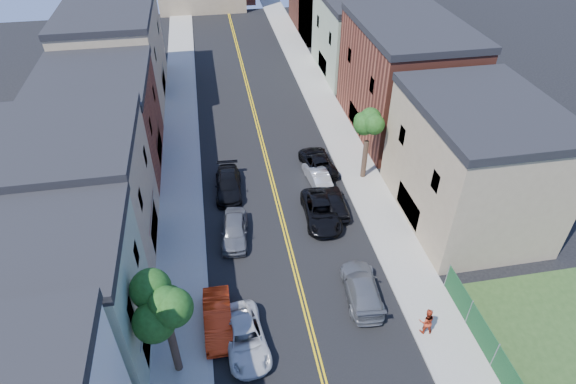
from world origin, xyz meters
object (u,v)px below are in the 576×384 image
red_sedan (218,319)px  grey_car_left (235,230)px  grey_car_right (362,288)px  black_suv_lane (321,211)px  pedestrian_right (426,321)px  black_car_right (334,202)px  silver_car_right (317,176)px  white_pickup (245,338)px  dark_car_right_far (317,161)px  black_car_left (228,184)px

red_sedan → grey_car_left: 7.94m
grey_car_right → black_suv_lane: 8.03m
red_sedan → pedestrian_right: 12.48m
grey_car_left → black_car_right: size_ratio=1.04×
grey_car_right → silver_car_right: (0.00, 12.76, -0.08)m
white_pickup → grey_car_left: size_ratio=1.10×
silver_car_right → dark_car_right_far: bearing=-109.2°
grey_car_right → pedestrian_right: size_ratio=2.78×
white_pickup → black_car_right: (8.33, 11.27, 0.05)m
black_suv_lane → red_sedan: bearing=-131.5°
black_car_right → black_suv_lane: (-1.31, -0.94, 0.00)m
black_car_right → pedestrian_right: size_ratio=2.35×
dark_car_right_far → red_sedan: bearing=53.0°
white_pickup → pedestrian_right: 10.78m
dark_car_right_far → black_suv_lane: size_ratio=0.96×
white_pickup → silver_car_right: (7.82, 15.10, -0.02)m
black_car_left → pedestrian_right: size_ratio=2.72×
white_pickup → grey_car_left: (0.22, 9.33, 0.08)m
silver_car_right → pedestrian_right: 16.41m
red_sedan → white_pickup: size_ratio=0.91×
pedestrian_right → white_pickup: bearing=5.7°
white_pickup → black_suv_lane: 12.49m
black_car_left → black_car_right: size_ratio=1.16×
grey_car_right → black_suv_lane: bearing=-79.0°
silver_car_right → red_sedan: bearing=49.5°
dark_car_right_far → black_car_right: bearing=85.4°
grey_car_left → black_car_right: 8.34m
black_car_left → black_suv_lane: bearing=-31.9°
white_pickup → black_car_left: bearing=83.5°
black_suv_lane → pedestrian_right: (3.70, -11.38, 0.34)m
grey_car_left → dark_car_right_far: 11.24m
red_sedan → black_car_left: red_sedan is taller
grey_car_left → grey_car_right: bearing=-35.9°
pedestrian_right → black_car_left: bearing=-45.6°
grey_car_left → dark_car_right_far: (8.08, 7.81, -0.06)m
black_car_left → grey_car_right: grey_car_right is taller
black_car_right → pedestrian_right: (2.39, -12.33, 0.34)m
silver_car_right → black_car_left: bearing=-5.9°
black_car_right → grey_car_left: bearing=15.7°
grey_car_left → grey_car_right: size_ratio=0.88×
pedestrian_right → grey_car_right: bearing=-38.1°
black_car_left → pedestrian_right: pedestrian_right is taller
white_pickup → dark_car_right_far: dark_car_right_far is taller
black_suv_lane → pedestrian_right: 11.97m
grey_car_right → pedestrian_right: 4.48m
red_sedan → pedestrian_right: pedestrian_right is taller
grey_car_left → pedestrian_right: size_ratio=2.44×
black_car_left → black_suv_lane: size_ratio=0.94×
red_sedan → grey_car_left: bearing=77.7°
grey_car_left → black_car_left: size_ratio=0.90×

